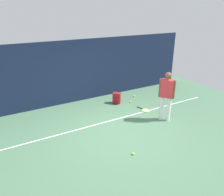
{
  "coord_description": "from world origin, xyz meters",
  "views": [
    {
      "loc": [
        -3.18,
        -5.17,
        3.62
      ],
      "look_at": [
        0.0,
        0.4,
        1.0
      ],
      "focal_mm": 35.75,
      "sensor_mm": 36.0,
      "label": 1
    }
  ],
  "objects": [
    {
      "name": "tennis_racket",
      "position": [
        1.69,
        0.82,
        0.01
      ],
      "size": [
        0.38,
        0.64,
        0.03
      ],
      "rotation": [
        0.0,
        0.0,
        4.92
      ],
      "color": "black",
      "rests_on": "ground"
    },
    {
      "name": "tennis_ball_by_fence",
      "position": [
        -0.27,
        -1.2,
        0.03
      ],
      "size": [
        0.07,
        0.07,
        0.07
      ],
      "primitive_type": "sphere",
      "color": "#CCE033",
      "rests_on": "ground"
    },
    {
      "name": "tennis_ball_near_player",
      "position": [
        1.64,
        1.74,
        0.03
      ],
      "size": [
        0.07,
        0.07,
        0.07
      ],
      "primitive_type": "sphere",
      "color": "#CCE033",
      "rests_on": "ground"
    },
    {
      "name": "court_line",
      "position": [
        0.0,
        0.76,
        0.0
      ],
      "size": [
        9.0,
        0.05,
        0.0
      ],
      "primitive_type": "cube",
      "color": "white",
      "rests_on": "ground"
    },
    {
      "name": "backpack",
      "position": [
        1.1,
        1.95,
        0.21
      ],
      "size": [
        0.38,
        0.38,
        0.44
      ],
      "rotation": [
        0.0,
        0.0,
        5.49
      ],
      "color": "maroon",
      "rests_on": "ground"
    },
    {
      "name": "back_fence",
      "position": [
        0.0,
        3.0,
        1.24
      ],
      "size": [
        10.0,
        0.1,
        2.49
      ],
      "primitive_type": "cube",
      "color": "#141E38",
      "rests_on": "ground"
    },
    {
      "name": "tennis_player",
      "position": [
        1.79,
        -0.1,
        0.97
      ],
      "size": [
        0.42,
        0.45,
        1.7
      ],
      "rotation": [
        0.0,
        0.0,
        2.22
      ],
      "color": "white",
      "rests_on": "ground"
    },
    {
      "name": "tennis_ball_mid_court",
      "position": [
        2.12,
        2.17,
        0.03
      ],
      "size": [
        0.07,
        0.07,
        0.07
      ],
      "primitive_type": "sphere",
      "color": "#CCE033",
      "rests_on": "ground"
    },
    {
      "name": "ground_plane",
      "position": [
        0.0,
        0.0,
        0.0
      ],
      "size": [
        12.0,
        12.0,
        0.0
      ],
      "primitive_type": "plane",
      "color": "#4C7556"
    }
  ]
}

